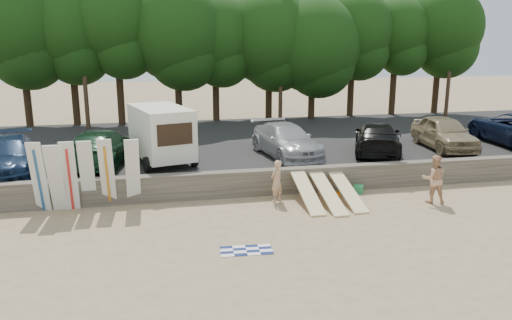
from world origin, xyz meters
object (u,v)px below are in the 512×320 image
object	(u,v)px
cooler	(358,189)
box_trailer	(161,132)
car_2	(286,140)
car_4	(444,133)
car_0	(8,156)
car_1	(101,147)
beachgoer_a	(277,181)
beachgoer_b	(434,179)
car_3	(377,138)

from	to	relation	value
cooler	box_trailer	bearing A→B (deg)	177.39
box_trailer	car_2	size ratio (longest dim) A/B	0.84
car_4	car_0	bearing A→B (deg)	-171.04
car_1	beachgoer_a	world-z (taller)	car_1
cooler	car_1	bearing A→B (deg)	-177.77
box_trailer	car_2	bearing A→B (deg)	-13.17
cooler	car_4	bearing A→B (deg)	56.66
box_trailer	beachgoer_b	distance (m)	11.21
car_1	car_4	size ratio (longest dim) A/B	1.12
box_trailer	car_1	bearing A→B (deg)	159.19
car_2	beachgoer_a	bearing A→B (deg)	-117.86
box_trailer	car_4	distance (m)	13.61
box_trailer	car_0	distance (m)	6.10
car_1	cooler	world-z (taller)	car_1
box_trailer	beachgoer_a	size ratio (longest dim) A/B	2.63
car_3	car_1	bearing A→B (deg)	21.54
car_1	car_2	xyz separation A→B (m)	(8.16, -0.06, -0.03)
beachgoer_b	beachgoer_a	bearing A→B (deg)	2.77
car_4	beachgoer_b	world-z (taller)	car_4
car_0	beachgoer_b	world-z (taller)	car_0
car_1	beachgoer_b	size ratio (longest dim) A/B	2.88
car_1	car_0	bearing A→B (deg)	24.38
car_0	beachgoer_a	bearing A→B (deg)	-29.12
beachgoer_a	cooler	distance (m)	3.52
beachgoer_a	beachgoer_b	bearing A→B (deg)	130.32
car_0	car_2	xyz separation A→B (m)	(11.66, 0.73, 0.00)
car_0	cooler	world-z (taller)	car_0
car_4	beachgoer_b	xyz separation A→B (m)	(-3.86, -5.59, -0.59)
box_trailer	beachgoer_b	size ratio (longest dim) A/B	2.32
box_trailer	beachgoer_a	bearing A→B (deg)	-60.80
box_trailer	beachgoer_b	xyz separation A→B (m)	(9.74, -5.44, -1.16)
car_1	cooler	bearing A→B (deg)	169.92
cooler	beachgoer_b	bearing A→B (deg)	-12.95
cooler	car_0	bearing A→B (deg)	-169.38
car_3	car_0	bearing A→B (deg)	24.80
car_0	car_2	size ratio (longest dim) A/B	0.99
box_trailer	cooler	world-z (taller)	box_trailer
box_trailer	car_0	size ratio (longest dim) A/B	0.85
car_1	cooler	xyz separation A→B (m)	(10.04, -4.01, -1.29)
beachgoer_b	cooler	xyz separation A→B (m)	(-2.23, 1.68, -0.74)
box_trailer	car_2	distance (m)	5.66
car_2	beachgoer_b	distance (m)	7.00
car_1	car_3	world-z (taller)	car_1
box_trailer	car_1	xyz separation A→B (m)	(-2.54, 0.25, -0.61)
beachgoer_a	cooler	size ratio (longest dim) A/B	4.19
car_2	car_3	distance (m)	4.33
beachgoer_b	cooler	bearing A→B (deg)	-21.47
car_0	car_4	size ratio (longest dim) A/B	1.07
box_trailer	car_3	bearing A→B (deg)	-16.22
car_3	car_4	size ratio (longest dim) A/B	1.08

